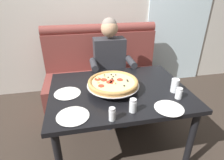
{
  "coord_description": "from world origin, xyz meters",
  "views": [
    {
      "loc": [
        -0.37,
        -1.47,
        1.59
      ],
      "look_at": [
        -0.07,
        -0.03,
        0.85
      ],
      "focal_mm": 29.45,
      "sensor_mm": 36.0,
      "label": 1
    }
  ],
  "objects_px": {
    "shaker_parmesan": "(112,115)",
    "plate_far_side": "(67,93)",
    "pizza": "(113,83)",
    "plate_near_left": "(169,108)",
    "shaker_pepper_flakes": "(133,106)",
    "plate_near_right": "(73,115)",
    "dining_table": "(119,97)",
    "shaker_oregano": "(179,94)",
    "diner_main": "(111,64)",
    "drinking_glass": "(175,86)",
    "booth_bench": "(104,78)"
  },
  "relations": [
    {
      "from": "dining_table",
      "to": "shaker_pepper_flakes",
      "type": "relative_size",
      "value": 11.52
    },
    {
      "from": "plate_near_left",
      "to": "diner_main",
      "type": "bearing_deg",
      "value": 103.7
    },
    {
      "from": "shaker_pepper_flakes",
      "to": "shaker_oregano",
      "type": "relative_size",
      "value": 1.14
    },
    {
      "from": "shaker_pepper_flakes",
      "to": "plate_near_left",
      "type": "relative_size",
      "value": 0.48
    },
    {
      "from": "pizza",
      "to": "shaker_pepper_flakes",
      "type": "bearing_deg",
      "value": -76.53
    },
    {
      "from": "booth_bench",
      "to": "shaker_pepper_flakes",
      "type": "relative_size",
      "value": 14.8
    },
    {
      "from": "shaker_pepper_flakes",
      "to": "plate_near_left",
      "type": "xyz_separation_m",
      "value": [
        0.29,
        -0.02,
        -0.04
      ]
    },
    {
      "from": "pizza",
      "to": "drinking_glass",
      "type": "bearing_deg",
      "value": -13.37
    },
    {
      "from": "plate_near_left",
      "to": "drinking_glass",
      "type": "relative_size",
      "value": 1.86
    },
    {
      "from": "plate_near_right",
      "to": "plate_far_side",
      "type": "bearing_deg",
      "value": 97.2
    },
    {
      "from": "shaker_parmesan",
      "to": "shaker_oregano",
      "type": "height_order",
      "value": "shaker_parmesan"
    },
    {
      "from": "shaker_oregano",
      "to": "plate_near_right",
      "type": "distance_m",
      "value": 0.91
    },
    {
      "from": "dining_table",
      "to": "diner_main",
      "type": "height_order",
      "value": "diner_main"
    },
    {
      "from": "shaker_parmesan",
      "to": "plate_far_side",
      "type": "bearing_deg",
      "value": 126.28
    },
    {
      "from": "shaker_parmesan",
      "to": "shaker_pepper_flakes",
      "type": "bearing_deg",
      "value": 20.92
    },
    {
      "from": "shaker_parmesan",
      "to": "plate_near_right",
      "type": "xyz_separation_m",
      "value": [
        -0.28,
        0.1,
        -0.03
      ]
    },
    {
      "from": "diner_main",
      "to": "shaker_parmesan",
      "type": "distance_m",
      "value": 1.13
    },
    {
      "from": "booth_bench",
      "to": "dining_table",
      "type": "distance_m",
      "value": 0.98
    },
    {
      "from": "booth_bench",
      "to": "dining_table",
      "type": "bearing_deg",
      "value": -90.0
    },
    {
      "from": "shaker_pepper_flakes",
      "to": "plate_near_right",
      "type": "distance_m",
      "value": 0.46
    },
    {
      "from": "plate_near_left",
      "to": "plate_near_right",
      "type": "relative_size",
      "value": 0.95
    },
    {
      "from": "diner_main",
      "to": "plate_far_side",
      "type": "bearing_deg",
      "value": -128.75
    },
    {
      "from": "diner_main",
      "to": "drinking_glass",
      "type": "relative_size",
      "value": 10.12
    },
    {
      "from": "shaker_oregano",
      "to": "plate_near_right",
      "type": "bearing_deg",
      "value": -175.14
    },
    {
      "from": "dining_table",
      "to": "shaker_oregano",
      "type": "bearing_deg",
      "value": -28.4
    },
    {
      "from": "plate_near_right",
      "to": "plate_far_side",
      "type": "distance_m",
      "value": 0.35
    },
    {
      "from": "booth_bench",
      "to": "drinking_glass",
      "type": "bearing_deg",
      "value": -65.8
    },
    {
      "from": "shaker_pepper_flakes",
      "to": "drinking_glass",
      "type": "height_order",
      "value": "drinking_glass"
    },
    {
      "from": "shaker_oregano",
      "to": "shaker_pepper_flakes",
      "type": "bearing_deg",
      "value": -166.73
    },
    {
      "from": "booth_bench",
      "to": "dining_table",
      "type": "relative_size",
      "value": 1.29
    },
    {
      "from": "shaker_oregano",
      "to": "dining_table",
      "type": "bearing_deg",
      "value": 151.6
    },
    {
      "from": "shaker_pepper_flakes",
      "to": "plate_far_side",
      "type": "relative_size",
      "value": 0.47
    },
    {
      "from": "booth_bench",
      "to": "shaker_pepper_flakes",
      "type": "height_order",
      "value": "booth_bench"
    },
    {
      "from": "drinking_glass",
      "to": "plate_far_side",
      "type": "bearing_deg",
      "value": 170.77
    },
    {
      "from": "booth_bench",
      "to": "plate_near_right",
      "type": "xyz_separation_m",
      "value": [
        -0.43,
        -1.28,
        0.34
      ]
    },
    {
      "from": "shaker_parmesan",
      "to": "shaker_oregano",
      "type": "distance_m",
      "value": 0.65
    },
    {
      "from": "shaker_parmesan",
      "to": "plate_near_left",
      "type": "height_order",
      "value": "shaker_parmesan"
    },
    {
      "from": "shaker_pepper_flakes",
      "to": "plate_near_right",
      "type": "height_order",
      "value": "shaker_pepper_flakes"
    },
    {
      "from": "shaker_parmesan",
      "to": "plate_far_side",
      "type": "xyz_separation_m",
      "value": [
        -0.32,
        0.44,
        -0.03
      ]
    },
    {
      "from": "shaker_oregano",
      "to": "shaker_parmesan",
      "type": "bearing_deg",
      "value": -164.5
    },
    {
      "from": "pizza",
      "to": "plate_near_left",
      "type": "bearing_deg",
      "value": -44.41
    },
    {
      "from": "booth_bench",
      "to": "shaker_parmesan",
      "type": "bearing_deg",
      "value": -96.38
    },
    {
      "from": "plate_near_right",
      "to": "pizza",
      "type": "bearing_deg",
      "value": 40.46
    },
    {
      "from": "shaker_oregano",
      "to": "plate_far_side",
      "type": "xyz_separation_m",
      "value": [
        -0.95,
        0.27,
        -0.03
      ]
    },
    {
      "from": "booth_bench",
      "to": "shaker_parmesan",
      "type": "relative_size",
      "value": 15.98
    },
    {
      "from": "dining_table",
      "to": "plate_near_right",
      "type": "relative_size",
      "value": 5.21
    },
    {
      "from": "plate_near_right",
      "to": "shaker_pepper_flakes",
      "type": "bearing_deg",
      "value": -3.6
    },
    {
      "from": "dining_table",
      "to": "shaker_pepper_flakes",
      "type": "height_order",
      "value": "shaker_pepper_flakes"
    },
    {
      "from": "diner_main",
      "to": "shaker_oregano",
      "type": "xyz_separation_m",
      "value": [
        0.41,
        -0.93,
        0.06
      ]
    },
    {
      "from": "pizza",
      "to": "plate_near_right",
      "type": "bearing_deg",
      "value": -139.54
    }
  ]
}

